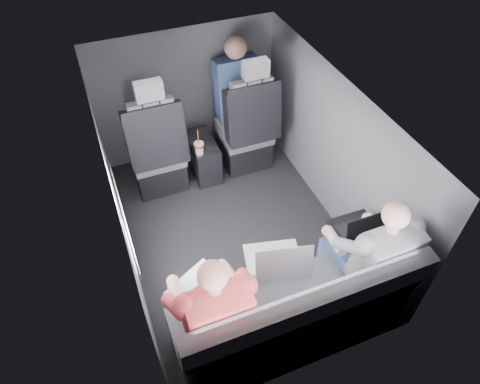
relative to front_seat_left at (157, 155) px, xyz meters
name	(u,v)px	position (x,y,z in m)	size (l,w,h in m)	color
floor	(235,233)	(0.45, -0.84, -0.40)	(2.60, 2.60, 0.00)	black
ceiling	(233,106)	(0.45, -0.84, 0.95)	(2.60, 2.60, 0.00)	#B2B2AD
panel_left	(120,210)	(-0.45, -0.84, 0.27)	(0.02, 2.60, 1.35)	#56565B
panel_right	(334,151)	(1.35, -0.84, 0.27)	(0.02, 2.60, 1.35)	#56565B
panel_front	(187,94)	(0.45, 0.46, 0.27)	(1.80, 0.02, 1.35)	#56565B
panel_back	(314,320)	(0.45, -2.14, 0.27)	(1.80, 0.02, 1.35)	#56565B
side_window	(124,217)	(-0.43, -1.14, 0.50)	(0.02, 0.75, 0.42)	white
seatbelt	(254,108)	(0.90, -0.17, 0.40)	(0.05, 0.01, 0.65)	black
front_seat_left	(157,155)	(0.00, 0.00, 0.00)	(0.52, 0.58, 1.26)	black
front_seat_right	(246,133)	(0.90, 0.00, 0.00)	(0.52, 0.58, 1.26)	black
center_console	(203,157)	(0.45, 0.04, -0.20)	(0.24, 0.48, 0.41)	black
rear_bench	(291,316)	(0.45, -1.90, -0.09)	(1.60, 0.57, 0.92)	slate
soda_cup	(199,148)	(0.37, -0.14, 0.07)	(0.09, 0.09, 0.28)	white
laptop_white	(200,290)	(-0.11, -1.68, 0.24)	(0.44, 0.48, 0.27)	white
laptop_silver	(277,260)	(0.44, -1.65, 0.24)	(0.43, 0.42, 0.27)	#BABABF
laptop_black	(358,227)	(1.11, -1.60, 0.23)	(0.33, 0.30, 0.24)	black
passenger_rear_left	(211,307)	(-0.08, -1.81, 0.22)	(0.48, 0.60, 1.19)	#2F2E33
passenger_rear_right	(368,252)	(1.06, -1.81, 0.21)	(0.48, 0.60, 1.19)	navy
passenger_front_right	(236,88)	(0.89, 0.26, 0.35)	(0.41, 0.41, 0.85)	navy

